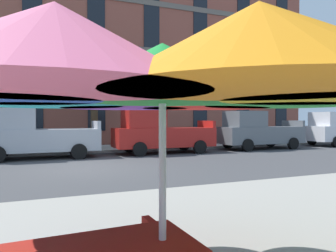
{
  "coord_description": "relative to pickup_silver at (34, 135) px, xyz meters",
  "views": [
    {
      "loc": [
        -1.5,
        -11.36,
        1.74
      ],
      "look_at": [
        4.42,
        3.2,
        1.4
      ],
      "focal_mm": 33.76,
      "sensor_mm": 36.0,
      "label": 1
    }
  ],
  "objects": [
    {
      "name": "apartment_building",
      "position": [
        1.75,
        11.29,
        5.37
      ],
      "size": [
        37.15,
        12.08,
        12.8
      ],
      "color": "#934C3D",
      "rests_on": "ground"
    },
    {
      "name": "patio_umbrella",
      "position": [
        1.16,
        -12.7,
        1.05
      ],
      "size": [
        3.83,
        3.83,
        2.35
      ],
      "color": "silver",
      "rests_on": "ground"
    },
    {
      "name": "sidewalk_far",
      "position": [
        1.75,
        3.1,
        -0.97
      ],
      "size": [
        56.0,
        3.6,
        0.12
      ],
      "primitive_type": "cube",
      "color": "#B2ADA3",
      "rests_on": "ground"
    },
    {
      "name": "street_tree_middle",
      "position": [
        2.95,
        2.49,
        3.05
      ],
      "size": [
        2.91,
        2.77,
        5.62
      ],
      "color": "#4C3823",
      "rests_on": "ground"
    },
    {
      "name": "pickup_gray",
      "position": [
        11.97,
        0.0,
        0.0
      ],
      "size": [
        5.1,
        2.12,
        2.2
      ],
      "color": "slate",
      "rests_on": "ground"
    },
    {
      "name": "pickup_red",
      "position": [
        5.91,
        0.0,
        0.0
      ],
      "size": [
        5.1,
        2.12,
        2.2
      ],
      "color": "#B21E19",
      "rests_on": "ground"
    },
    {
      "name": "pickup_silver",
      "position": [
        0.0,
        0.0,
        0.0
      ],
      "size": [
        5.1,
        2.12,
        2.2
      ],
      "color": "#A8AAB2",
      "rests_on": "ground"
    },
    {
      "name": "ground_plane",
      "position": [
        1.75,
        -3.7,
        -1.03
      ],
      "size": [
        120.0,
        120.0,
        0.0
      ],
      "primitive_type": "plane",
      "color": "#424244"
    }
  ]
}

